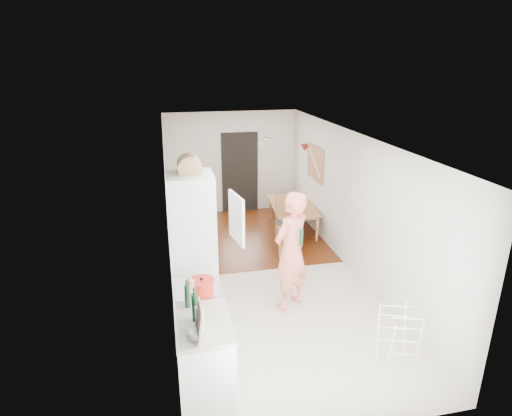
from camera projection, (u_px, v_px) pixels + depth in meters
name	position (u px, v px, depth m)	size (l,w,h in m)	color
room_shell	(264.00, 210.00, 7.25)	(3.20, 7.00, 2.50)	silver
floor	(264.00, 275.00, 7.66)	(3.20, 7.00, 0.01)	beige
wood_floor_overlay	(245.00, 236.00, 9.36)	(3.20, 3.30, 0.01)	#592D0C
sage_wall_panel	(170.00, 228.00, 4.88)	(0.02, 3.00, 1.30)	slate
tile_splashback	(176.00, 306.00, 4.61)	(0.02, 1.90, 0.50)	black
doorway_recess	(240.00, 173.00, 10.58)	(0.90, 0.04, 2.00)	black
base_cabinet	(205.00, 358.00, 4.91)	(0.60, 0.90, 0.86)	white
worktop	(203.00, 324.00, 4.75)	(0.62, 0.92, 0.06)	beige
range_cooker	(199.00, 320.00, 5.59)	(0.60, 0.60, 0.88)	white
cooker_top	(197.00, 289.00, 5.44)	(0.60, 0.60, 0.04)	silver
fridge_housing	(193.00, 244.00, 6.33)	(0.66, 0.66, 2.15)	white
fridge_door	(236.00, 218.00, 6.02)	(0.56, 0.04, 0.70)	white
fridge_interior	(213.00, 213.00, 6.24)	(0.02, 0.52, 0.66)	white
pinboard	(315.00, 163.00, 9.21)	(0.03, 0.90, 0.70)	tan
pinboard_frame	(315.00, 163.00, 9.21)	(0.01, 0.94, 0.74)	#A97748
wall_sconce	(304.00, 148.00, 9.74)	(0.18, 0.18, 0.16)	maroon
person	(291.00, 241.00, 6.37)	(0.81, 0.53, 2.21)	#F07863
dining_table	(294.00, 219.00, 9.66)	(1.42, 0.79, 0.50)	#A97748
dining_chair	(289.00, 220.00, 8.83)	(0.43, 0.43, 1.03)	#A97748
stool	(286.00, 247.00, 8.38)	(0.29, 0.29, 0.38)	#A97748
grey_drape	(288.00, 234.00, 8.26)	(0.38, 0.38, 0.17)	slate
drying_rack	(398.00, 337.00, 5.35)	(0.39, 0.35, 0.76)	white
bread_bin	(189.00, 167.00, 6.00)	(0.35, 0.33, 0.19)	tan
red_casserole	(202.00, 286.00, 5.30)	(0.31, 0.31, 0.18)	red
steel_pan	(197.00, 334.00, 4.45)	(0.18, 0.18, 0.09)	silver
held_bottle	(301.00, 237.00, 6.18)	(0.05, 0.05, 0.25)	#163C1F
bottle_a	(195.00, 307.00, 4.71)	(0.08, 0.08, 0.33)	#163C1F
bottle_b	(187.00, 296.00, 4.97)	(0.06, 0.06, 0.28)	#163C1F
bottle_c	(200.00, 317.00, 4.62)	(0.10, 0.10, 0.24)	silver
pepper_mill_front	(193.00, 292.00, 5.13)	(0.06, 0.06, 0.21)	tan
pepper_mill_back	(190.00, 292.00, 5.11)	(0.06, 0.06, 0.24)	tan
chopping_boards	(199.00, 322.00, 4.41)	(0.04, 0.28, 0.38)	tan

